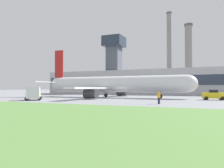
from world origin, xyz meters
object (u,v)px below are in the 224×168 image
Objects in this scene: pushback_tug at (214,95)px; ground_crew_person at (159,97)px; baggage_truck at (34,94)px; airplane at (112,84)px.

ground_crew_person is at bearing -116.44° from pushback_tug.
ground_crew_person is (22.43, -0.04, -0.25)m from baggage_truck.
pushback_tug is 0.90× the size of baggage_truck.
baggage_truck is (-8.46, -15.59, -1.86)m from airplane.
airplane is 21.07m from ground_crew_person.
pushback_tug is at bearing 25.60° from baggage_truck.
ground_crew_person is (-7.04, -14.16, 0.07)m from pushback_tug.
airplane is 21.18m from pushback_tug.
baggage_truck is 22.43m from ground_crew_person.
baggage_truck reaches higher than pushback_tug.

